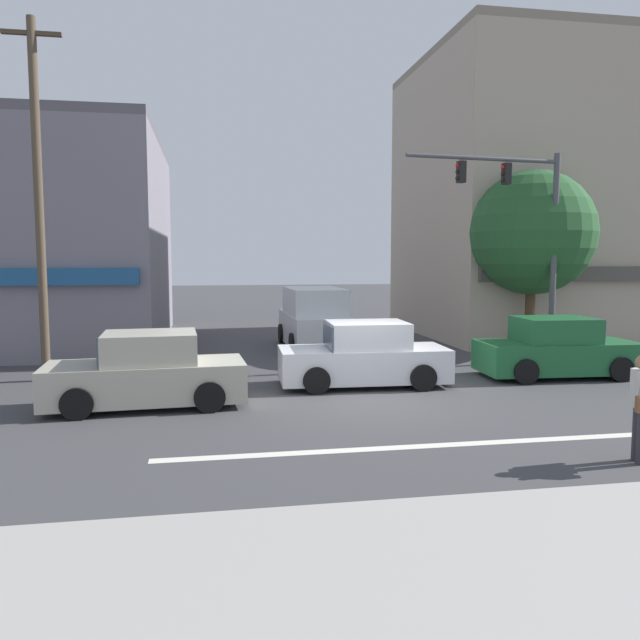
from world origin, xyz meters
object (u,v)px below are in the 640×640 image
object	(u,v)px
street_tree	(532,233)
sedan_crossing_rightbound	(147,373)
sedan_parked_curbside	(364,357)
traffic_light_mast	(526,222)
utility_pole_near_left	(39,197)
van_crossing_center	(314,320)
sedan_waiting_far	(557,350)

from	to	relation	value
street_tree	sedan_crossing_rightbound	distance (m)	13.34
sedan_crossing_rightbound	sedan_parked_curbside	bearing A→B (deg)	14.79
traffic_light_mast	sedan_parked_curbside	world-z (taller)	traffic_light_mast
sedan_crossing_rightbound	street_tree	bearing A→B (deg)	25.13
utility_pole_near_left	sedan_crossing_rightbound	xyz separation A→B (m)	(2.83, -3.35, -3.94)
traffic_light_mast	street_tree	bearing A→B (deg)	56.49
traffic_light_mast	van_crossing_center	size ratio (longest dim) A/B	1.34
street_tree	utility_pole_near_left	size ratio (longest dim) A/B	0.67
sedan_crossing_rightbound	sedan_parked_curbside	xyz separation A→B (m)	(5.05, 1.33, 0.00)
sedan_waiting_far	traffic_light_mast	bearing A→B (deg)	86.08
van_crossing_center	sedan_parked_curbside	size ratio (longest dim) A/B	1.11
utility_pole_near_left	sedan_waiting_far	bearing A→B (deg)	-7.80
utility_pole_near_left	sedan_parked_curbside	bearing A→B (deg)	-14.33
utility_pole_near_left	van_crossing_center	xyz separation A→B (m)	(7.71, 4.46, -3.64)
sedan_waiting_far	van_crossing_center	distance (m)	8.33
van_crossing_center	sedan_crossing_rightbound	size ratio (longest dim) A/B	1.10
street_tree	sedan_parked_curbside	xyz separation A→B (m)	(-6.66, -4.16, -3.24)
utility_pole_near_left	sedan_crossing_rightbound	distance (m)	5.89
traffic_light_mast	sedan_crossing_rightbound	xyz separation A→B (m)	(-10.50, -3.66, -3.46)
street_tree	utility_pole_near_left	bearing A→B (deg)	-171.60
sedan_waiting_far	sedan_crossing_rightbound	xyz separation A→B (m)	(-10.36, -1.54, 0.00)
street_tree	traffic_light_mast	world-z (taller)	traffic_light_mast
street_tree	sedan_parked_curbside	size ratio (longest dim) A/B	1.44
van_crossing_center	utility_pole_near_left	bearing A→B (deg)	-149.93
sedan_crossing_rightbound	utility_pole_near_left	bearing A→B (deg)	130.20
van_crossing_center	sedan_crossing_rightbound	xyz separation A→B (m)	(-4.88, -7.81, -0.29)
van_crossing_center	sedan_parked_curbside	world-z (taller)	van_crossing_center
sedan_waiting_far	sedan_crossing_rightbound	distance (m)	10.47
street_tree	sedan_waiting_far	distance (m)	5.29
sedan_crossing_rightbound	sedan_parked_curbside	world-z (taller)	same
utility_pole_near_left	traffic_light_mast	distance (m)	13.34
sedan_waiting_far	sedan_parked_curbside	size ratio (longest dim) A/B	1.00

